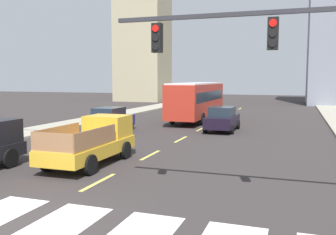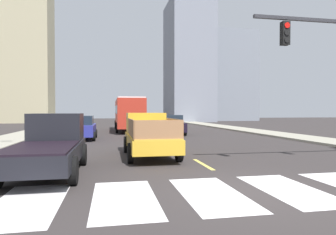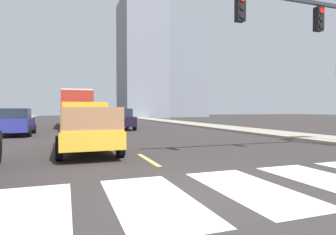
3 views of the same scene
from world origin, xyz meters
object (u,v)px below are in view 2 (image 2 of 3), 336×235
city_bus (128,112)px  sedan_far (82,128)px  sedan_mid (171,125)px  pickup_dark (50,144)px  pickup_stakebed (149,135)px

city_bus → sedan_far: city_bus is taller
sedan_far → sedan_mid: bearing=26.3°
pickup_dark → sedan_mid: bearing=66.0°
pickup_dark → sedan_far: pickup_dark is taller
pickup_dark → city_bus: (3.85, 20.50, 1.03)m
sedan_far → pickup_stakebed: bearing=-63.6°
pickup_dark → city_bus: city_bus is taller
city_bus → sedan_mid: size_ratio=2.45×
pickup_dark → city_bus: bearing=81.2°
pickup_stakebed → sedan_far: 9.34m
sedan_mid → pickup_stakebed: bearing=-105.8°
sedan_mid → sedan_far: size_ratio=1.00×
pickup_stakebed → city_bus: city_bus is taller
sedan_far → pickup_dark: bearing=-87.2°
pickup_dark → sedan_far: size_ratio=1.18×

